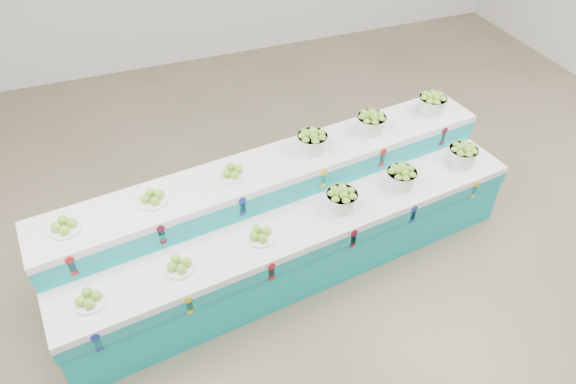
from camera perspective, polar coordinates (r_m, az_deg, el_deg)
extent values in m
plane|color=brown|center=(5.35, 7.29, -8.36)|extent=(10.00, 10.00, 0.00)
cylinder|color=white|center=(4.39, -20.82, -10.74)|extent=(0.28, 0.28, 0.11)
cylinder|color=white|center=(4.42, -11.74, -7.71)|extent=(0.28, 0.28, 0.11)
cylinder|color=white|center=(4.57, -3.03, -4.58)|extent=(0.28, 0.28, 0.11)
cylinder|color=white|center=(4.58, -23.12, -3.36)|extent=(0.28, 0.28, 0.11)
cylinder|color=white|center=(4.61, -14.49, -0.54)|extent=(0.28, 0.28, 0.11)
cylinder|color=white|center=(4.75, -6.07, 2.22)|extent=(0.28, 0.28, 0.11)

